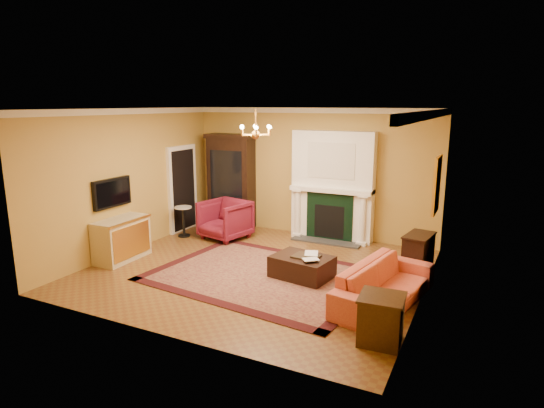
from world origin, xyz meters
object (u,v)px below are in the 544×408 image
Objects in this scene: coral_sofa at (385,278)px; leather_ottoman at (302,267)px; pedestal_table at (184,219)px; console_table at (418,256)px; commode at (122,239)px; wingback_armchair at (225,218)px; china_cabinet at (232,183)px; end_table at (381,320)px.

coral_sofa reaches higher than leather_ottoman.
console_table is at bearing -2.01° from pedestal_table.
commode is at bearing -160.15° from leather_ottoman.
wingback_armchair reaches higher than pedestal_table.
china_cabinet is 3.11× the size of pedestal_table.
wingback_armchair is 0.87× the size of commode.
commode is 0.52× the size of coral_sofa.
china_cabinet is 6.34m from end_table.
commode is 1.83× the size of end_table.
pedestal_table is 3.71m from leather_ottoman.
end_table is at bearing -159.01° from coral_sofa.
leather_ottoman is (-1.81, 1.67, -0.10)m from end_table.
china_cabinet is at bearing 139.00° from end_table.
commode is 5.76m from console_table.
pedestal_table is 1.87m from commode.
console_table is (4.41, -0.49, -0.12)m from wingback_armchair.
wingback_armchair is 4.44m from console_table.
pedestal_table is at bearing -116.02° from china_cabinet.
commode is at bearing -103.87° from wingback_armchair.
end_table is at bearing -11.70° from commode.
wingback_armchair is 1.60× the size of end_table.
commode is 1.49× the size of console_table.
console_table is 2.12m from leather_ottoman.
china_cabinet is 1.57m from pedestal_table.
console_table is at bearing -0.26° from coral_sofa.
coral_sofa is at bearing -91.70° from console_table.
end_table is (4.75, -4.13, -0.82)m from china_cabinet.
wingback_armchair is at bearing 159.06° from leather_ottoman.
china_cabinet is at bearing 172.29° from console_table.
console_table reaches higher than pedestal_table.
pedestal_table is at bearing -149.72° from wingback_armchair.
china_cabinet reaches higher than console_table.
leather_ottoman is at bearing -18.50° from pedestal_table.
console_table is at bearing 88.71° from end_table.
china_cabinet reaches higher than commode.
commode is at bearing -153.78° from console_table.
commode is 5.24m from coral_sofa.
china_cabinet reaches higher than leather_ottoman.
wingback_armchair reaches higher than end_table.
end_table is 0.60× the size of leather_ottoman.
end_table is at bearing -82.00° from console_table.
commode is at bearing -94.16° from pedestal_table.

